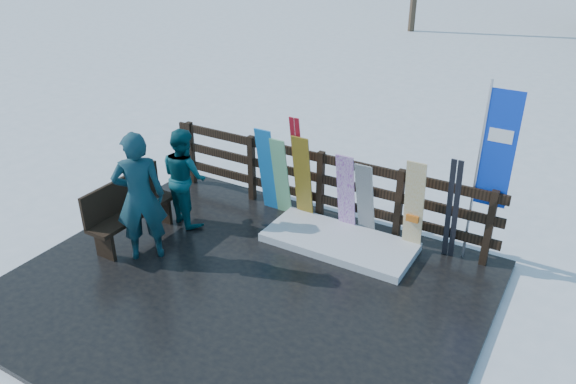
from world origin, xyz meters
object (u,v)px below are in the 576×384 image
Objects in this scene: snowboard_5 at (414,207)px; snowboard_1 at (281,177)px; bench at (129,208)px; rental_flag at (493,156)px; snowboard_3 at (346,194)px; snowboard_0 at (267,170)px; person_front at (140,197)px; snowboard_4 at (365,201)px; person_back at (184,177)px; snowboard_2 at (303,179)px.

snowboard_1 is at bearing -180.00° from snowboard_5.
bench is 0.58× the size of rental_flag.
bench is 3.24m from snowboard_3.
snowboard_0 is 2.18m from person_front.
person_front reaches higher than snowboard_5.
snowboard_4 is at bearing 175.77° from person_front.
person_back is (-2.32, -0.93, 0.11)m from snowboard_3.
snowboard_5 is (2.18, 0.00, 0.05)m from snowboard_1.
snowboard_4 reaches higher than bench.
person_front is at bearing -26.04° from bench.
snowboard_0 reaches higher than snowboard_4.
rental_flag is at bearing 23.64° from bench.
person_front is at bearing -137.14° from snowboard_3.
snowboard_4 is (3.02, 1.76, 0.12)m from bench.
snowboard_1 is (1.58, 1.76, 0.16)m from bench.
snowboard_2 is 1.10× the size of snowboard_3.
snowboard_4 is 0.69× the size of person_front.
snowboard_4 is (1.45, -0.00, -0.04)m from snowboard_1.
rental_flag reaches higher than snowboard_0.
bench is 1.11× the size of snowboard_3.
person_back reaches higher than snowboard_0.
person_front is (-0.79, -2.02, 0.22)m from snowboard_0.
person_back is at bearing -164.57° from snowboard_5.
snowboard_5 is 3.81m from person_front.
snowboard_4 is at bearing -170.53° from rental_flag.
bench is at bearing -154.89° from snowboard_5.
person_back is (-1.18, -0.93, 0.10)m from snowboard_1.
bench is 3.50m from snowboard_4.
snowboard_1 is at bearing 180.00° from snowboard_3.
snowboard_4 is (1.05, -0.00, -0.09)m from snowboard_2.
bench is 5.18m from rental_flag.
snowboard_1 is at bearing -120.58° from person_back.
person_front is (0.53, -0.26, 0.43)m from bench.
snowboard_0 is 1.08× the size of snowboard_1.
snowboard_1 is 1.13m from snowboard_3.
snowboard_3 reaches higher than snowboard_4.
rental_flag is 1.37× the size of person_front.
bench is 0.79× the size of person_front.
snowboard_3 is at bearing 179.57° from person_front.
person_back is (0.39, 0.83, 0.26)m from bench.
snowboard_4 is 0.74m from snowboard_5.
bench is at bearing -149.77° from snowboard_4.
snowboard_5 is 0.56× the size of rental_flag.
snowboard_3 is (1.39, -0.00, -0.07)m from snowboard_0.
snowboard_3 is 2.99m from person_front.
rental_flag reaches higher than snowboard_4.
rental_flag is at bearing 5.03° from snowboard_1.
rental_flag reaches higher than snowboard_3.
snowboard_1 is at bearing -180.00° from snowboard_2.
bench is 4.16m from snowboard_5.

